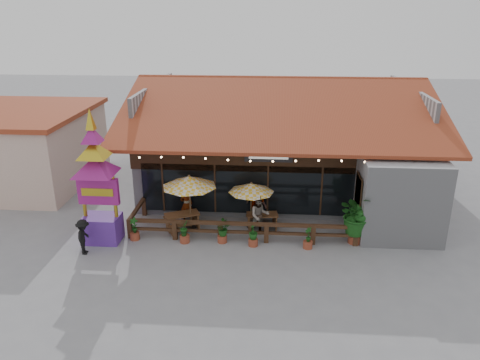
# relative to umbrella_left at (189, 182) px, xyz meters

# --- Properties ---
(ground) EXTENTS (100.00, 100.00, 0.00)m
(ground) POSITION_rel_umbrella_left_xyz_m (3.99, -0.61, -2.30)
(ground) COLOR gray
(ground) RESTS_ON ground
(restaurant_building) EXTENTS (15.50, 14.73, 6.09)m
(restaurant_building) POSITION_rel_umbrella_left_xyz_m (4.25, 6.00, -0.09)
(restaurant_building) COLOR #AFAFB4
(restaurant_building) RESTS_ON ground
(patio_railing) EXTENTS (10.00, 2.60, 0.92)m
(patio_railing) POSITION_rel_umbrella_left_xyz_m (1.73, -0.88, -1.68)
(patio_railing) COLOR #412C17
(patio_railing) RESTS_ON ground
(neighbor_building) EXTENTS (8.40, 8.40, 4.22)m
(neighbor_building) POSITION_rel_umbrella_left_xyz_m (-11.01, 5.39, -0.16)
(neighbor_building) COLOR beige
(neighbor_building) RESTS_ON ground
(umbrella_left) EXTENTS (2.78, 2.78, 2.63)m
(umbrella_left) POSITION_rel_umbrella_left_xyz_m (0.00, 0.00, 0.00)
(umbrella_left) COLOR brown
(umbrella_left) RESTS_ON ground
(umbrella_right) EXTENTS (2.35, 2.35, 2.22)m
(umbrella_right) POSITION_rel_umbrella_left_xyz_m (2.75, 0.35, -0.36)
(umbrella_right) COLOR brown
(umbrella_right) RESTS_ON ground
(picnic_table_left) EXTENTS (1.94, 1.84, 0.74)m
(picnic_table_left) POSITION_rel_umbrella_left_xyz_m (-0.39, -0.03, -1.80)
(picnic_table_left) COLOR brown
(picnic_table_left) RESTS_ON ground
(picnic_table_right) EXTENTS (1.56, 1.40, 0.68)m
(picnic_table_right) POSITION_rel_umbrella_left_xyz_m (3.27, 0.32, -1.84)
(picnic_table_right) COLOR brown
(picnic_table_right) RESTS_ON ground
(thai_sign_tower) EXTENTS (2.32, 2.32, 6.28)m
(thai_sign_tower) POSITION_rel_umbrella_left_xyz_m (-3.61, -1.45, 1.03)
(thai_sign_tower) COLOR #582996
(thai_sign_tower) RESTS_ON ground
(tropical_plant) EXTENTS (2.04, 1.92, 2.26)m
(tropical_plant) POSITION_rel_umbrella_left_xyz_m (7.32, -0.87, -1.00)
(tropical_plant) COLOR brown
(tropical_plant) RESTS_ON ground
(diner_a) EXTENTS (0.63, 0.47, 1.56)m
(diner_a) POSITION_rel_umbrella_left_xyz_m (-0.36, 0.95, -1.52)
(diner_a) COLOR #382112
(diner_a) RESTS_ON ground
(diner_b) EXTENTS (1.02, 0.88, 1.82)m
(diner_b) POSITION_rel_umbrella_left_xyz_m (3.15, -0.33, -1.38)
(diner_b) COLOR #382112
(diner_b) RESTS_ON ground
(diner_c) EXTENTS (1.17, 0.98, 1.88)m
(diner_c) POSITION_rel_umbrella_left_xyz_m (2.98, 0.77, -1.36)
(diner_c) COLOR #382112
(diner_c) RESTS_ON ground
(pedestrian) EXTENTS (0.68, 1.04, 1.51)m
(pedestrian) POSITION_rel_umbrella_left_xyz_m (-3.97, -2.62, -1.54)
(pedestrian) COLOR black
(pedestrian) RESTS_ON ground
(planter_a) EXTENTS (0.42, 0.42, 1.03)m
(planter_a) POSITION_rel_umbrella_left_xyz_m (-2.27, -1.27, -1.86)
(planter_a) COLOR brown
(planter_a) RESTS_ON ground
(planter_b) EXTENTS (0.47, 0.50, 1.05)m
(planter_b) POSITION_rel_umbrella_left_xyz_m (-0.04, -1.37, -1.82)
(planter_b) COLOR brown
(planter_b) RESTS_ON ground
(planter_c) EXTENTS (0.81, 0.81, 1.01)m
(planter_c) POSITION_rel_umbrella_left_xyz_m (1.58, -1.25, -1.73)
(planter_c) COLOR brown
(planter_c) RESTS_ON ground
(planter_d) EXTENTS (0.52, 0.52, 1.00)m
(planter_d) POSITION_rel_umbrella_left_xyz_m (2.93, -1.46, -1.81)
(planter_d) COLOR brown
(planter_d) RESTS_ON ground
(planter_e) EXTENTS (0.40, 0.40, 0.97)m
(planter_e) POSITION_rel_umbrella_left_xyz_m (5.25, -1.51, -1.89)
(planter_e) COLOR brown
(planter_e) RESTS_ON ground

